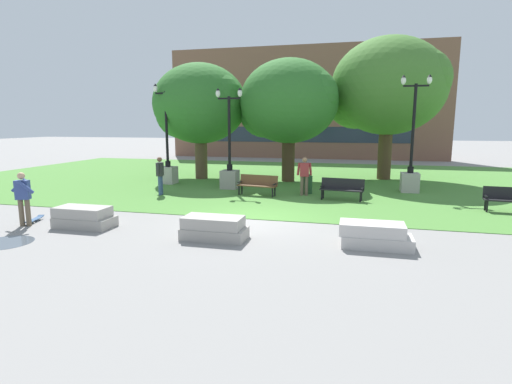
% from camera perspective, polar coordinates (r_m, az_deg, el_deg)
% --- Properties ---
extents(ground_plane, '(140.00, 140.00, 0.00)m').
position_cam_1_polar(ground_plane, '(13.48, 0.11, -3.99)').
color(ground_plane, gray).
extents(grass_lawn, '(40.00, 20.00, 0.02)m').
position_cam_1_polar(grass_lawn, '(23.14, 6.10, 1.78)').
color(grass_lawn, '#4C8438').
rests_on(grass_lawn, ground).
extents(concrete_block_center, '(1.80, 0.90, 0.64)m').
position_cam_1_polar(concrete_block_center, '(13.61, -23.38, -3.35)').
color(concrete_block_center, '#9E9991').
rests_on(concrete_block_center, ground).
extents(concrete_block_left, '(1.80, 0.90, 0.64)m').
position_cam_1_polar(concrete_block_left, '(11.28, -6.04, -5.18)').
color(concrete_block_left, '#9E9991').
rests_on(concrete_block_left, ground).
extents(concrete_block_right, '(1.86, 0.90, 0.64)m').
position_cam_1_polar(concrete_block_right, '(10.98, 16.57, -5.96)').
color(concrete_block_right, '#BCB7B2').
rests_on(concrete_block_right, ground).
extents(person_skateboarder, '(0.98, 0.49, 1.71)m').
position_cam_1_polar(person_skateboarder, '(14.47, -30.33, -0.47)').
color(person_skateboarder, brown).
rests_on(person_skateboarder, ground).
extents(skateboard, '(0.48, 1.03, 0.14)m').
position_cam_1_polar(skateboard, '(15.04, -29.14, -3.47)').
color(skateboard, '#2D4C75').
rests_on(skateboard, ground).
extents(puddle, '(1.43, 1.43, 0.01)m').
position_cam_1_polar(puddle, '(12.91, -32.19, -6.13)').
color(puddle, '#47515B').
rests_on(puddle, ground).
extents(park_bench_near_left, '(1.86, 0.77, 0.90)m').
position_cam_1_polar(park_bench_near_left, '(17.87, 0.24, 1.19)').
color(park_bench_near_left, brown).
rests_on(park_bench_near_left, grass_lawn).
extents(park_bench_near_right, '(1.85, 0.75, 0.90)m').
position_cam_1_polar(park_bench_near_right, '(17.15, 12.19, 0.60)').
color(park_bench_near_right, black).
rests_on(park_bench_near_right, grass_lawn).
extents(park_bench_far_left, '(1.84, 0.68, 0.90)m').
position_cam_1_polar(park_bench_far_left, '(17.14, 32.66, -0.74)').
color(park_bench_far_left, black).
rests_on(park_bench_far_left, grass_lawn).
extents(lamp_post_center, '(1.32, 0.80, 5.36)m').
position_cam_1_polar(lamp_post_center, '(19.99, 21.21, 3.06)').
color(lamp_post_center, '#ADA89E').
rests_on(lamp_post_center, grass_lawn).
extents(lamp_post_left, '(1.32, 0.80, 5.23)m').
position_cam_1_polar(lamp_post_left, '(21.88, -12.48, 3.95)').
color(lamp_post_left, '#ADA89E').
rests_on(lamp_post_left, grass_lawn).
extents(lamp_post_right, '(1.32, 0.80, 4.87)m').
position_cam_1_polar(lamp_post_right, '(19.72, -3.78, 3.36)').
color(lamp_post_right, gray).
rests_on(lamp_post_right, grass_lawn).
extents(tree_near_right, '(5.58, 5.32, 6.55)m').
position_cam_1_polar(tree_near_right, '(23.56, -8.14, 12.20)').
color(tree_near_right, brown).
rests_on(tree_near_right, grass_lawn).
extents(tree_near_left, '(6.66, 6.34, 7.93)m').
position_cam_1_polar(tree_near_left, '(24.24, 18.18, 13.96)').
color(tree_near_left, '#4C3823').
rests_on(tree_near_left, grass_lawn).
extents(tree_far_right, '(5.58, 5.32, 6.63)m').
position_cam_1_polar(tree_far_right, '(22.24, 4.57, 12.61)').
color(tree_far_right, '#42301E').
rests_on(tree_far_right, grass_lawn).
extents(trash_bin, '(0.49, 0.49, 0.96)m').
position_cam_1_polar(trash_bin, '(18.47, 7.32, 1.27)').
color(trash_bin, '#234C28').
rests_on(trash_bin, grass_lawn).
extents(person_bystander_near_lawn, '(0.31, 0.74, 1.71)m').
position_cam_1_polar(person_bystander_near_lawn, '(18.45, -13.54, 2.58)').
color(person_bystander_near_lawn, '#384C7A').
rests_on(person_bystander_near_lawn, grass_lawn).
extents(person_bystander_far_lawn, '(0.68, 0.28, 1.71)m').
position_cam_1_polar(person_bystander_far_lawn, '(17.90, 6.93, 2.56)').
color(person_bystander_far_lawn, brown).
rests_on(person_bystander_far_lawn, grass_lawn).
extents(building_facade_distant, '(25.35, 1.03, 10.09)m').
position_cam_1_polar(building_facade_distant, '(37.56, 6.83, 12.50)').
color(building_facade_distant, brown).
rests_on(building_facade_distant, ground).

